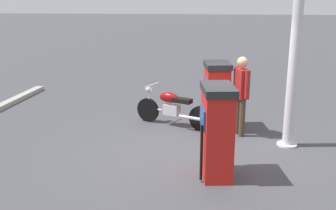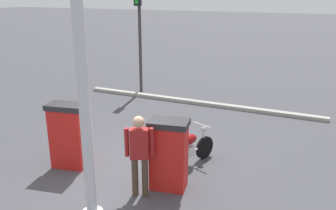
{
  "view_description": "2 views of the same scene",
  "coord_description": "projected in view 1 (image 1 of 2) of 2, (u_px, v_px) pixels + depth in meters",
  "views": [
    {
      "loc": [
        -0.14,
        7.38,
        2.89
      ],
      "look_at": [
        0.71,
        0.11,
        0.88
      ],
      "focal_mm": 42.46,
      "sensor_mm": 36.0,
      "label": 1
    },
    {
      "loc": [
        -6.49,
        -3.82,
        3.99
      ],
      "look_at": [
        1.32,
        -0.59,
        1.28
      ],
      "focal_mm": 38.8,
      "sensor_mm": 36.0,
      "label": 2
    }
  ],
  "objects": [
    {
      "name": "fuel_pump_far",
      "position": [
        217.0,
        131.0,
        6.42
      ],
      "size": [
        0.61,
        0.91,
        1.53
      ],
      "color": "red",
      "rests_on": "ground"
    },
    {
      "name": "ground_plane",
      "position": [
        204.0,
        147.0,
        7.85
      ],
      "size": [
        120.0,
        120.0,
        0.0
      ],
      "primitive_type": "plane",
      "color": "#424247"
    },
    {
      "name": "motorcycle_near_pump",
      "position": [
        172.0,
        107.0,
        9.04
      ],
      "size": [
        1.82,
        0.94,
        0.92
      ],
      "color": "black",
      "rests_on": "ground"
    },
    {
      "name": "attendant_person",
      "position": [
        241.0,
        91.0,
        8.31
      ],
      "size": [
        0.33,
        0.56,
        1.69
      ],
      "color": "#473828",
      "rests_on": "ground"
    },
    {
      "name": "canopy_support_pole",
      "position": [
        294.0,
        54.0,
        7.46
      ],
      "size": [
        0.4,
        0.4,
        3.84
      ],
      "color": "silver",
      "rests_on": "ground"
    },
    {
      "name": "fuel_pump_near",
      "position": [
        216.0,
        95.0,
        8.82
      ],
      "size": [
        0.65,
        0.87,
        1.5
      ],
      "color": "red",
      "rests_on": "ground"
    }
  ]
}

